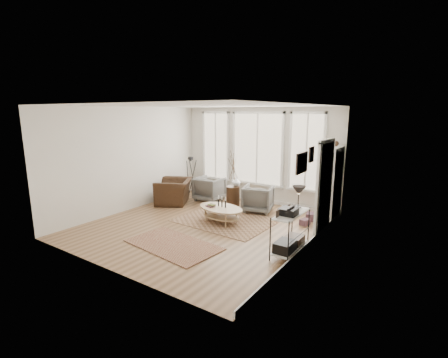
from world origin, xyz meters
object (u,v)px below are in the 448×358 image
Objects in this scene: side_table at (233,180)px; accent_chair at (174,191)px; bookcase at (332,184)px; armchair_left at (209,189)px; armchair_right at (258,199)px; coffee_table at (221,211)px; low_shelf at (291,229)px.

accent_chair is (-1.67, -0.75, -0.43)m from side_table.
bookcase reaches higher than side_table.
armchair_left is 1.83m from armchair_right.
side_table is 1.88m from accent_chair.
coffee_table is 1.41m from armchair_right.
bookcase is 2.03m from armchair_right.
bookcase is 2.56m from low_shelf.
armchair_right and accent_chair have the same top height.
accent_chair is (-2.54, -0.69, -0.00)m from armchair_right.
side_table is (-0.53, 1.42, 0.49)m from coffee_table.
armchair_right is (1.82, -0.17, -0.01)m from armchair_left.
low_shelf reaches higher than armchair_left.
low_shelf is 1.15× the size of accent_chair.
armchair_left is at bearing -20.95° from armchair_right.
accent_chair is at bearing -155.85° from side_table.
armchair_right is (-1.90, -0.42, -0.59)m from bookcase.
bookcase reaches higher than armchair_right.
side_table is (-0.87, 0.06, 0.43)m from armchair_right.
coffee_table is at bearing 161.36° from low_shelf.
armchair_right is at bearing 75.20° from accent_chair.
bookcase reaches higher than armchair_left.
armchair_left is 1.02× the size of armchair_right.
armchair_left is at bearing -176.20° from bookcase.
side_table is at bearing 110.39° from coffee_table.
low_shelf is at bearing -91.28° from bookcase.
low_shelf is at bearing 115.67° from armchair_right.
coffee_table is at bearing 42.88° from accent_chair.
low_shelf is 2.80m from armchair_right.
armchair_left reaches higher than coffee_table.
coffee_table is at bearing -141.35° from bookcase.
side_table reaches higher than coffee_table.
coffee_table is (-2.18, 0.73, -0.20)m from low_shelf.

